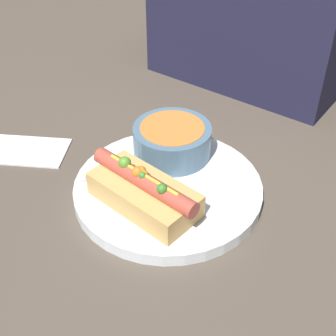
{
  "coord_description": "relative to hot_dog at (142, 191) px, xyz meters",
  "views": [
    {
      "loc": [
        0.31,
        -0.42,
        0.47
      ],
      "look_at": [
        0.0,
        0.0,
        0.05
      ],
      "focal_mm": 50.0,
      "sensor_mm": 36.0,
      "label": 1
    }
  ],
  "objects": [
    {
      "name": "soup_bowl",
      "position": [
        -0.04,
        0.12,
        0.0
      ],
      "size": [
        0.12,
        0.12,
        0.05
      ],
      "color": "slate",
      "rests_on": "dinner_plate"
    },
    {
      "name": "spoon",
      "position": [
        -0.04,
        0.07,
        -0.02
      ],
      "size": [
        0.1,
        0.13,
        0.01
      ],
      "rotation": [
        0.0,
        0.0,
        0.96
      ],
      "color": "#B7B7BC",
      "rests_on": "dinner_plate"
    },
    {
      "name": "dinner_plate",
      "position": [
        0.0,
        0.06,
        -0.03
      ],
      "size": [
        0.28,
        0.28,
        0.02
      ],
      "color": "white",
      "rests_on": "ground_plane"
    },
    {
      "name": "napkin",
      "position": [
        -0.26,
        -0.0,
        -0.04
      ],
      "size": [
        0.17,
        0.14,
        0.01
      ],
      "rotation": [
        0.0,
        0.0,
        0.52
      ],
      "color": "white",
      "rests_on": "ground_plane"
    },
    {
      "name": "hot_dog",
      "position": [
        0.0,
        0.0,
        0.0
      ],
      "size": [
        0.18,
        0.09,
        0.06
      ],
      "rotation": [
        0.0,
        0.0,
        -0.1
      ],
      "color": "tan",
      "rests_on": "dinner_plate"
    },
    {
      "name": "ground_plane",
      "position": [
        0.0,
        0.06,
        -0.04
      ],
      "size": [
        4.0,
        4.0,
        0.0
      ],
      "primitive_type": "plane",
      "color": "#4C4238"
    }
  ]
}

